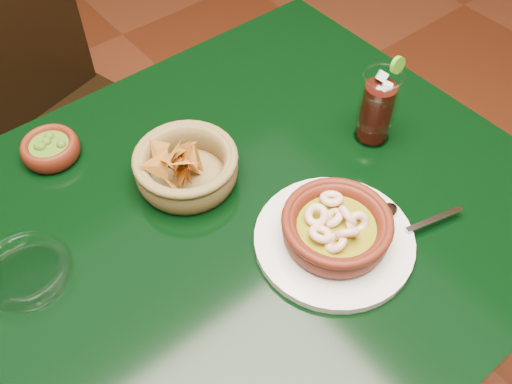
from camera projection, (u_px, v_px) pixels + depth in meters
dining_table at (180, 290)px, 0.91m from camera, size 1.20×0.80×0.75m
dining_chair at (69, 118)px, 1.45m from camera, size 0.47×0.47×0.83m
shrimp_plate at (336, 231)px, 0.83m from camera, size 0.31×0.24×0.07m
chip_basket at (186, 167)px, 0.91m from camera, size 0.20×0.20×0.11m
guacamole_ramekin at (50, 149)px, 0.95m from camera, size 0.12×0.12×0.04m
cola_drink at (377, 107)px, 0.94m from camera, size 0.13×0.13×0.15m
glass_ashtray at (26, 271)px, 0.80m from camera, size 0.14×0.14×0.03m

